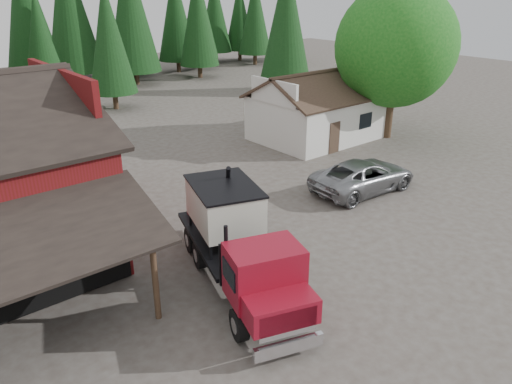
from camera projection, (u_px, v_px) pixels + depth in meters
ground at (324, 284)px, 18.11m from camera, size 120.00×120.00×0.00m
farmhouse at (317, 115)px, 34.30m from camera, size 8.60×6.42×4.65m
deciduous_tree at (396, 51)px, 32.85m from camera, size 8.00×8.00×10.20m
conifer_backdrop at (4, 95)px, 47.90m from camera, size 76.00×16.00×16.00m
near_pine_b at (109, 38)px, 40.61m from camera, size 3.96×3.96×10.40m
near_pine_c at (286, 19)px, 46.77m from camera, size 4.84×4.84×12.40m
feed_truck at (238, 240)px, 17.41m from camera, size 4.83×8.84×3.86m
silver_car at (363, 176)px, 25.87m from camera, size 6.12×3.13×1.65m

